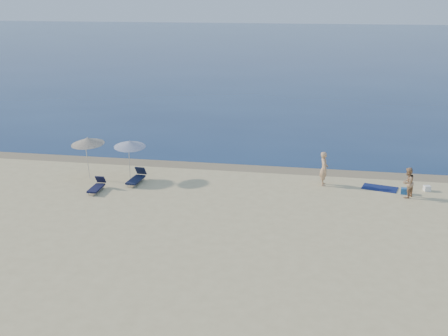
# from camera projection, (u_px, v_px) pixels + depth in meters

# --- Properties ---
(sea) EXTENTS (240.00, 160.00, 0.01)m
(sea) POSITION_uv_depth(u_px,v_px,m) (319.00, 46.00, 109.12)
(sea) COLOR #0C234D
(sea) RESTS_ON ground
(wet_sand_strip) EXTENTS (240.00, 1.60, 0.00)m
(wet_sand_strip) POSITION_uv_depth(u_px,v_px,m) (292.00, 170.00, 33.49)
(wet_sand_strip) COLOR #847254
(wet_sand_strip) RESTS_ON ground
(person_left) EXTENTS (0.51, 0.72, 1.88)m
(person_left) POSITION_uv_depth(u_px,v_px,m) (324.00, 169.00, 30.69)
(person_left) COLOR tan
(person_left) RESTS_ON ground
(person_right) EXTENTS (0.93, 0.99, 1.61)m
(person_right) POSITION_uv_depth(u_px,v_px,m) (408.00, 183.00, 28.86)
(person_right) COLOR tan
(person_right) RESTS_ON ground
(beach_towel) EXTENTS (2.03, 1.43, 0.03)m
(beach_towel) POSITION_uv_depth(u_px,v_px,m) (380.00, 188.00, 30.42)
(beach_towel) COLOR #0E1748
(beach_towel) RESTS_ON ground
(white_bag) EXTENTS (0.40, 0.37, 0.29)m
(white_bag) POSITION_uv_depth(u_px,v_px,m) (427.00, 188.00, 29.99)
(white_bag) COLOR white
(white_bag) RESTS_ON ground
(blue_cooler) EXTENTS (0.48, 0.36, 0.31)m
(blue_cooler) POSITION_uv_depth(u_px,v_px,m) (405.00, 191.00, 29.53)
(blue_cooler) COLOR #1D57A1
(blue_cooler) RESTS_ON ground
(umbrella_near) EXTENTS (2.29, 2.30, 2.32)m
(umbrella_near) POSITION_uv_depth(u_px,v_px,m) (130.00, 144.00, 31.48)
(umbrella_near) COLOR silver
(umbrella_near) RESTS_ON ground
(umbrella_far) EXTENTS (2.30, 2.32, 2.50)m
(umbrella_far) POSITION_uv_depth(u_px,v_px,m) (88.00, 141.00, 31.42)
(umbrella_far) COLOR silver
(umbrella_far) RESTS_ON ground
(lounger_left) EXTENTS (0.54, 1.57, 0.69)m
(lounger_left) POSITION_uv_depth(u_px,v_px,m) (97.00, 187.00, 29.94)
(lounger_left) COLOR #121533
(lounger_left) RESTS_ON ground
(lounger_right) EXTENTS (0.69, 1.79, 0.77)m
(lounger_right) POSITION_uv_depth(u_px,v_px,m) (137.00, 178.00, 31.19)
(lounger_right) COLOR #141A37
(lounger_right) RESTS_ON ground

